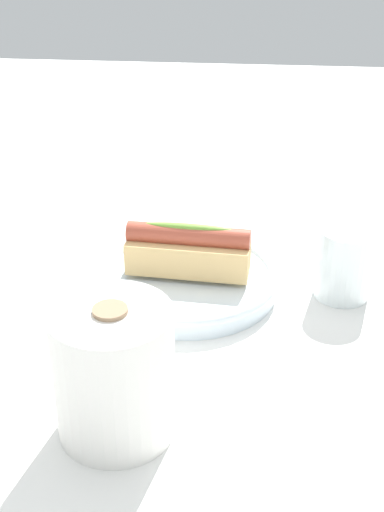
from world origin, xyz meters
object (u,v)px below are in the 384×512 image
Objects in this scene: serving_bowl at (192,279)px; hotdog_front at (192,250)px; water_glass at (344,266)px; paper_towel_roll at (114,373)px.

hotdog_front is (-0.00, 0.00, 0.04)m from serving_bowl.
water_glass is 0.35m from paper_towel_roll.
paper_towel_roll is at bearing 79.89° from hotdog_front.
serving_bowl is 0.04m from hotdog_front.
water_glass is (-0.19, -0.01, -0.02)m from hotdog_front.
hotdog_front reaches higher than water_glass.
hotdog_front is 0.26m from paper_towel_roll.
paper_towel_roll is at bearing 79.89° from serving_bowl.
serving_bowl is 0.19m from water_glass.
paper_towel_roll reaches higher than serving_bowl.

